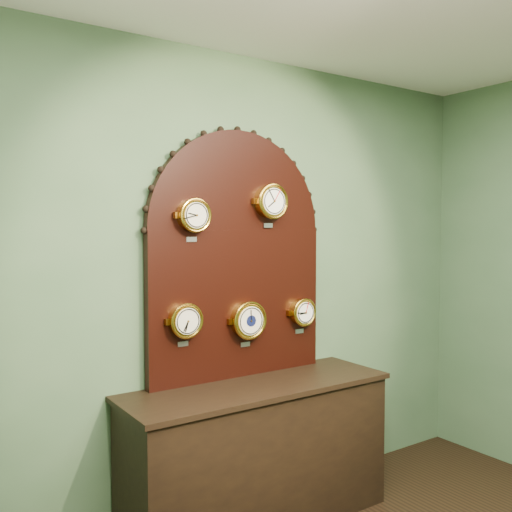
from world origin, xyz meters
TOP-DOWN VIEW (x-y plane):
  - wall_back at (0.00, 2.50)m, footprint 4.00×0.00m
  - shop_counter at (0.00, 2.23)m, footprint 1.60×0.50m
  - display_board at (0.00, 2.45)m, footprint 1.26×0.06m
  - roman_clock at (-0.33, 2.38)m, footprint 0.20×0.08m
  - arabic_clock at (0.21, 2.38)m, footprint 0.22×0.08m
  - hygrometer at (-0.39, 2.38)m, footprint 0.20×0.08m
  - barometer at (0.03, 2.38)m, footprint 0.24×0.08m
  - tide_clock at (0.46, 2.38)m, footprint 0.18×0.08m

SIDE VIEW (x-z plane):
  - shop_counter at x=0.00m, z-range 0.00..0.80m
  - barometer at x=0.03m, z-range 1.04..1.32m
  - tide_clock at x=0.46m, z-range 1.08..1.31m
  - hygrometer at x=-0.39m, z-range 1.09..1.35m
  - wall_back at x=0.00m, z-range -0.60..3.40m
  - display_board at x=0.00m, z-range 0.86..2.39m
  - roman_clock at x=-0.33m, z-range 1.69..1.94m
  - arabic_clock at x=0.21m, z-range 1.77..2.04m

